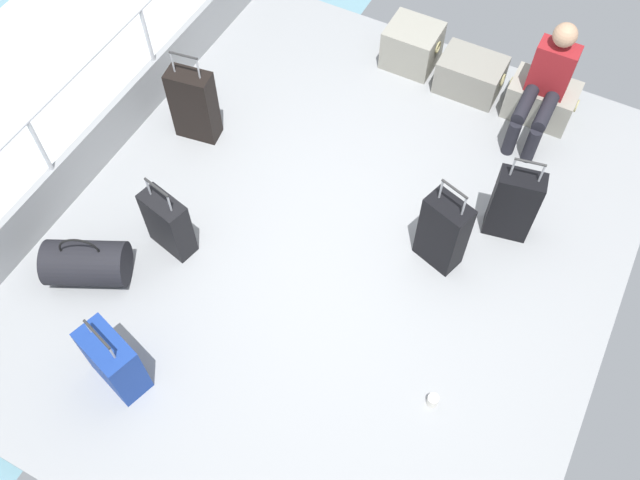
% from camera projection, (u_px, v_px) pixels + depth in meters
% --- Properties ---
extents(ground_plane, '(4.40, 5.20, 0.06)m').
position_uv_depth(ground_plane, '(335.00, 243.00, 5.64)').
color(ground_plane, '#939699').
extents(gunwale_port, '(0.06, 5.20, 0.45)m').
position_uv_depth(gunwale_port, '(112.00, 129.00, 5.97)').
color(gunwale_port, '#939699').
rests_on(gunwale_port, ground_plane).
extents(railing_port, '(0.04, 4.20, 1.02)m').
position_uv_depth(railing_port, '(95.00, 82.00, 5.51)').
color(railing_port, silver).
rests_on(railing_port, ground_plane).
extents(sea_wake, '(12.00, 12.00, 0.01)m').
position_uv_depth(sea_wake, '(9.00, 118.00, 6.81)').
color(sea_wake, '#6B99A8').
rests_on(sea_wake, ground_plane).
extents(cargo_crate_0, '(0.52, 0.44, 0.41)m').
position_uv_depth(cargo_crate_0, '(412.00, 46.00, 6.57)').
color(cargo_crate_0, gray).
rests_on(cargo_crate_0, ground_plane).
extents(cargo_crate_1, '(0.61, 0.41, 0.35)m').
position_uv_depth(cargo_crate_1, '(470.00, 75.00, 6.41)').
color(cargo_crate_1, gray).
rests_on(cargo_crate_1, ground_plane).
extents(cargo_crate_2, '(0.62, 0.39, 0.36)m').
position_uv_depth(cargo_crate_2, '(541.00, 100.00, 6.23)').
color(cargo_crate_2, gray).
rests_on(cargo_crate_2, ground_plane).
extents(passenger_seated, '(0.34, 0.66, 1.06)m').
position_uv_depth(passenger_seated, '(546.00, 83.00, 5.83)').
color(passenger_seated, maroon).
rests_on(passenger_seated, ground_plane).
extents(suitcase_0, '(0.40, 0.25, 0.92)m').
position_uv_depth(suitcase_0, '(194.00, 105.00, 5.96)').
color(suitcase_0, black).
rests_on(suitcase_0, ground_plane).
extents(suitcase_1, '(0.39, 0.30, 0.90)m').
position_uv_depth(suitcase_1, '(443.00, 232.00, 5.25)').
color(suitcase_1, black).
rests_on(suitcase_1, ground_plane).
extents(suitcase_2, '(0.38, 0.25, 0.87)m').
position_uv_depth(suitcase_2, '(514.00, 205.00, 5.40)').
color(suitcase_2, black).
rests_on(suitcase_2, ground_plane).
extents(suitcase_3, '(0.41, 0.26, 0.76)m').
position_uv_depth(suitcase_3, '(168.00, 223.00, 5.37)').
color(suitcase_3, black).
rests_on(suitcase_3, ground_plane).
extents(suitcase_4, '(0.48, 0.35, 0.71)m').
position_uv_depth(suitcase_4, '(113.00, 361.00, 4.76)').
color(suitcase_4, navy).
rests_on(suitcase_4, ground_plane).
extents(duffel_bag, '(0.71, 0.59, 0.51)m').
position_uv_depth(duffel_bag, '(87.00, 263.00, 5.30)').
color(duffel_bag, black).
rests_on(duffel_bag, ground_plane).
extents(paper_cup, '(0.08, 0.08, 0.10)m').
position_uv_depth(paper_cup, '(433.00, 400.00, 4.84)').
color(paper_cup, white).
rests_on(paper_cup, ground_plane).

